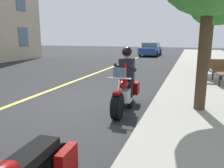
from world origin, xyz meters
TOP-DOWN VIEW (x-y plane):
  - ground_plane at (0.00, 0.00)m, footprint 80.00×80.00m
  - lane_center_stripe at (0.00, -2.00)m, footprint 60.00×0.16m
  - motorcycle_main at (0.12, 1.32)m, footprint 2.22×0.67m
  - rider_main at (-0.07, 1.30)m, footprint 0.64×0.57m
  - car_silver at (-18.74, -1.21)m, footprint 4.60×1.92m
  - bench_sidewalk at (-4.13, 4.19)m, footprint 1.83×1.80m
  - street_tree_curbside at (-7.69, 4.00)m, footprint 2.80×2.60m

SIDE VIEW (x-z plane):
  - ground_plane at x=0.00m, z-range 0.00..0.00m
  - lane_center_stripe at x=0.00m, z-range 0.00..0.01m
  - motorcycle_main at x=0.12m, z-range -0.18..1.08m
  - car_silver at x=-18.74m, z-range -0.01..1.39m
  - bench_sidewalk at x=-4.13m, z-range 0.24..1.19m
  - rider_main at x=-0.07m, z-range 0.17..1.91m
  - street_tree_curbside at x=-7.69m, z-range 1.25..6.29m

